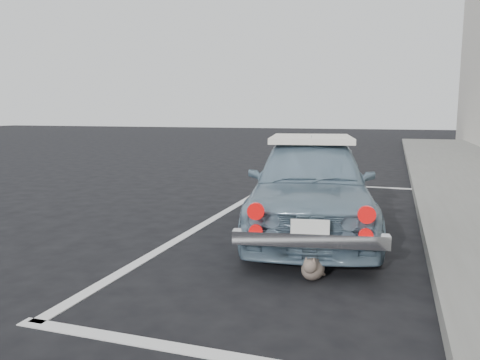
{
  "coord_description": "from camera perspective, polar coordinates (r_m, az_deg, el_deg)",
  "views": [
    {
      "loc": [
        1.45,
        -2.99,
        1.47
      ],
      "look_at": [
        -0.12,
        1.73,
        0.75
      ],
      "focal_mm": 35.0,
      "sensor_mm": 36.0,
      "label": 1
    }
  ],
  "objects": [
    {
      "name": "pline_rear",
      "position": [
        3.04,
        -2.34,
        -20.61
      ],
      "size": [
        3.0,
        0.12,
        0.01
      ],
      "primitive_type": "cube",
      "color": "silver",
      "rests_on": "ground"
    },
    {
      "name": "retro_coupe",
      "position": [
        5.76,
        8.57,
        -0.45
      ],
      "size": [
        2.0,
        3.72,
        1.2
      ],
      "rotation": [
        0.0,
        0.0,
        0.17
      ],
      "color": "#728EA3",
      "rests_on": "ground"
    },
    {
      "name": "pline_side",
      "position": [
        6.6,
        -3.01,
        -4.6
      ],
      "size": [
        0.12,
        7.0,
        0.01
      ],
      "primitive_type": "cube",
      "color": "silver",
      "rests_on": "ground"
    },
    {
      "name": "cat",
      "position": [
        4.25,
        8.85,
        -10.49
      ],
      "size": [
        0.21,
        0.46,
        0.24
      ],
      "rotation": [
        0.0,
        0.0,
        -0.03
      ],
      "color": "brown",
      "rests_on": "ground"
    },
    {
      "name": "ground",
      "position": [
        3.63,
        -7.13,
        -15.71
      ],
      "size": [
        80.0,
        80.0,
        0.0
      ],
      "primitive_type": "plane",
      "color": "black",
      "rests_on": "ground"
    },
    {
      "name": "pline_front",
      "position": [
        9.65,
        12.47,
        -0.69
      ],
      "size": [
        3.0,
        0.12,
        0.01
      ],
      "primitive_type": "cube",
      "color": "silver",
      "rests_on": "ground"
    }
  ]
}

